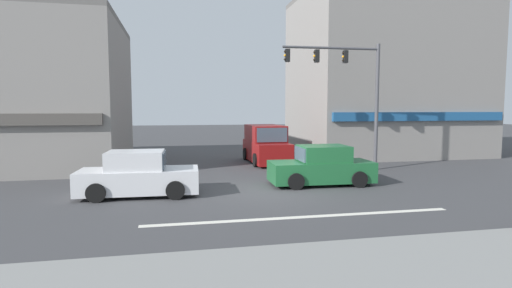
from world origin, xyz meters
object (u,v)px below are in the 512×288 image
object	(u,v)px
traffic_light_mast	(352,83)
sedan_approaching_near	(139,176)
utility_pole_far_right	(369,93)
van_parked_curbside	(266,145)
sedan_crossing_center	(321,167)
utility_pole_near_left	(72,85)

from	to	relation	value
traffic_light_mast	sedan_approaching_near	bearing A→B (deg)	-158.50
utility_pole_far_right	sedan_approaching_near	xyz separation A→B (m)	(-12.84, -7.97, -3.25)
sedan_approaching_near	van_parked_curbside	bearing A→B (deg)	49.78
utility_pole_far_right	van_parked_curbside	distance (m)	7.17
sedan_crossing_center	traffic_light_mast	bearing A→B (deg)	49.24
utility_pole_near_left	van_parked_curbside	xyz separation A→B (m)	(9.63, 1.99, -3.13)
utility_pole_near_left	utility_pole_far_right	xyz separation A→B (m)	(16.14, 2.48, -0.17)
van_parked_curbside	sedan_approaching_near	size ratio (longest dim) A/B	1.11
utility_pole_far_right	sedan_approaching_near	size ratio (longest dim) A/B	1.83
utility_pole_near_left	traffic_light_mast	bearing A→B (deg)	-7.08
utility_pole_far_right	traffic_light_mast	distance (m)	5.12
sedan_crossing_center	van_parked_curbside	distance (m)	6.87
utility_pole_near_left	sedan_crossing_center	distance (m)	11.92
van_parked_curbside	sedan_approaching_near	distance (m)	9.80
traffic_light_mast	sedan_crossing_center	bearing A→B (deg)	-130.76
sedan_crossing_center	utility_pole_near_left	bearing A→B (deg)	154.91
utility_pole_far_right	sedan_crossing_center	bearing A→B (deg)	-128.38
utility_pole_near_left	sedan_crossing_center	bearing A→B (deg)	-25.09
sedan_crossing_center	sedan_approaching_near	world-z (taller)	same
utility_pole_far_right	sedan_crossing_center	xyz separation A→B (m)	(-5.80, -7.32, -3.25)
sedan_crossing_center	van_parked_curbside	world-z (taller)	van_parked_curbside
traffic_light_mast	sedan_approaching_near	world-z (taller)	traffic_light_mast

